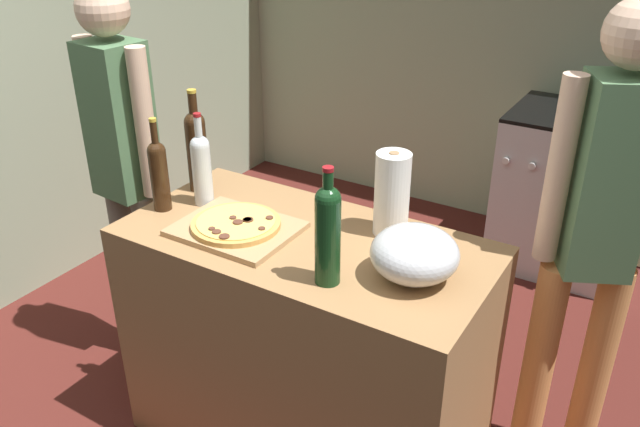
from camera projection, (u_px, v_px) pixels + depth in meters
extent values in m
cube|color=#511E19|center=(386.00, 328.00, 3.26)|extent=(4.16, 3.47, 0.02)
cube|color=#99A889|center=(510.00, 13.00, 3.79)|extent=(4.16, 0.10, 2.60)
cube|color=#99A889|center=(92.00, 23.00, 3.51)|extent=(0.10, 3.47, 2.60)
cube|color=#9E7247|center=(306.00, 346.00, 2.40)|extent=(1.28, 0.64, 0.91)
cube|color=tan|center=(236.00, 229.00, 2.23)|extent=(0.40, 0.32, 0.02)
cylinder|color=tan|center=(236.00, 224.00, 2.22)|extent=(0.31, 0.31, 0.02)
cylinder|color=#EAC660|center=(236.00, 221.00, 2.22)|extent=(0.27, 0.27, 0.00)
cylinder|color=brown|center=(247.00, 220.00, 2.22)|extent=(0.03, 0.03, 0.01)
cylinder|color=brown|center=(248.00, 220.00, 2.22)|extent=(0.04, 0.04, 0.01)
cylinder|color=brown|center=(224.00, 237.00, 2.12)|extent=(0.04, 0.04, 0.01)
cylinder|color=brown|center=(269.00, 218.00, 2.23)|extent=(0.03, 0.03, 0.01)
cylinder|color=brown|center=(217.00, 232.00, 2.14)|extent=(0.03, 0.03, 0.01)
cylinder|color=brown|center=(212.00, 229.00, 2.16)|extent=(0.02, 0.02, 0.01)
cylinder|color=brown|center=(238.00, 222.00, 2.20)|extent=(0.03, 0.03, 0.01)
cylinder|color=brown|center=(262.00, 229.00, 2.16)|extent=(0.02, 0.02, 0.01)
cylinder|color=brown|center=(233.00, 218.00, 2.23)|extent=(0.02, 0.02, 0.01)
cylinder|color=#B2B2B7|center=(413.00, 276.00, 1.98)|extent=(0.11, 0.11, 0.01)
ellipsoid|color=silver|center=(415.00, 254.00, 1.94)|extent=(0.27, 0.27, 0.16)
cylinder|color=white|center=(392.00, 194.00, 2.17)|extent=(0.12, 0.12, 0.29)
cylinder|color=#997551|center=(392.00, 193.00, 2.17)|extent=(0.03, 0.03, 0.29)
cylinder|color=#331E0F|center=(197.00, 156.00, 2.48)|extent=(0.08, 0.08, 0.27)
sphere|color=#331E0F|center=(194.00, 122.00, 2.42)|extent=(0.08, 0.08, 0.08)
cylinder|color=#331E0F|center=(193.00, 105.00, 2.39)|extent=(0.03, 0.03, 0.09)
cylinder|color=gold|center=(191.00, 91.00, 2.37)|extent=(0.03, 0.03, 0.01)
cylinder|color=#143819|center=(328.00, 242.00, 1.90)|extent=(0.08, 0.08, 0.27)
sphere|color=#143819|center=(328.00, 199.00, 1.84)|extent=(0.08, 0.08, 0.08)
cylinder|color=#143819|center=(328.00, 181.00, 1.81)|extent=(0.03, 0.03, 0.06)
cylinder|color=maroon|center=(328.00, 169.00, 1.79)|extent=(0.03, 0.03, 0.01)
cylinder|color=silver|center=(202.00, 175.00, 2.38)|extent=(0.07, 0.07, 0.23)
sphere|color=silver|center=(200.00, 145.00, 2.33)|extent=(0.07, 0.07, 0.07)
cylinder|color=silver|center=(198.00, 128.00, 2.30)|extent=(0.03, 0.03, 0.09)
cylinder|color=maroon|center=(197.00, 115.00, 2.28)|extent=(0.03, 0.03, 0.01)
cylinder|color=#331E0F|center=(160.00, 180.00, 2.34)|extent=(0.07, 0.07, 0.23)
sphere|color=#331E0F|center=(156.00, 151.00, 2.29)|extent=(0.07, 0.07, 0.07)
cylinder|color=#331E0F|center=(154.00, 134.00, 2.26)|extent=(0.02, 0.02, 0.09)
cylinder|color=gold|center=(152.00, 120.00, 2.24)|extent=(0.03, 0.03, 0.01)
cube|color=#B7B7BC|center=(566.00, 193.00, 3.63)|extent=(0.68, 0.60, 0.87)
cube|color=black|center=(580.00, 116.00, 3.42)|extent=(0.68, 0.60, 0.02)
cylinder|color=silver|center=(506.00, 161.00, 3.40)|extent=(0.04, 0.02, 0.04)
cylinder|color=silver|center=(532.00, 166.00, 3.34)|extent=(0.04, 0.02, 0.04)
cylinder|color=silver|center=(559.00, 171.00, 3.27)|extent=(0.04, 0.02, 0.04)
cylinder|color=silver|center=(587.00, 177.00, 3.21)|extent=(0.04, 0.02, 0.04)
cylinder|color=silver|center=(617.00, 183.00, 3.15)|extent=(0.04, 0.02, 0.04)
cylinder|color=black|center=(585.00, 109.00, 3.42)|extent=(0.20, 0.20, 0.04)
cylinder|color=slate|center=(130.00, 269.00, 2.95)|extent=(0.11, 0.11, 0.83)
cylinder|color=slate|center=(154.00, 281.00, 2.87)|extent=(0.11, 0.11, 0.83)
cube|color=#4C724C|center=(119.00, 120.00, 2.58)|extent=(0.24, 0.22, 0.62)
cylinder|color=beige|center=(94.00, 109.00, 2.65)|extent=(0.08, 0.08, 0.59)
cylinder|color=beige|center=(145.00, 124.00, 2.49)|extent=(0.08, 0.08, 0.59)
sphere|color=beige|center=(102.00, 9.00, 2.38)|extent=(0.20, 0.20, 0.20)
cylinder|color=#D88C4C|center=(595.00, 370.00, 2.33)|extent=(0.11, 0.11, 0.85)
cylinder|color=#D88C4C|center=(538.00, 366.00, 2.35)|extent=(0.11, 0.11, 0.85)
cube|color=#4C724C|center=(608.00, 178.00, 2.00)|extent=(0.28, 0.27, 0.64)
cylinder|color=beige|center=(559.00, 172.00, 2.00)|extent=(0.08, 0.08, 0.61)
sphere|color=beige|center=(640.00, 33.00, 1.80)|extent=(0.21, 0.21, 0.21)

